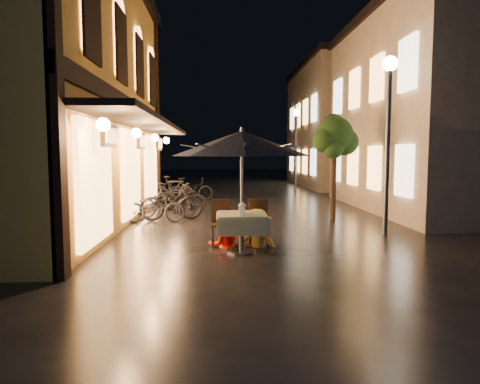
{
  "coord_description": "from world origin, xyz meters",
  "views": [
    {
      "loc": [
        -1.03,
        -8.01,
        1.95
      ],
      "look_at": [
        -0.57,
        0.9,
        1.15
      ],
      "focal_mm": 32.0,
      "sensor_mm": 36.0,
      "label": 1
    }
  ],
  "objects": [
    {
      "name": "streetlamp_near",
      "position": [
        3.0,
        2.0,
        2.92
      ],
      "size": [
        0.36,
        0.36,
        4.23
      ],
      "color": "#59595E",
      "rests_on": "ground"
    },
    {
      "name": "bicycle_3",
      "position": [
        -2.43,
        6.99,
        0.49
      ],
      "size": [
        1.68,
        0.81,
        0.97
      ],
      "primitive_type": "imported",
      "rotation": [
        0.0,
        0.0,
        1.8
      ],
      "color": "black",
      "rests_on": "ground"
    },
    {
      "name": "bicycle_0",
      "position": [
        -2.82,
        4.05,
        0.45
      ],
      "size": [
        1.73,
        0.63,
        0.9
      ],
      "primitive_type": "imported",
      "rotation": [
        0.0,
        0.0,
        1.59
      ],
      "color": "black",
      "rests_on": "ground"
    },
    {
      "name": "bicycle_5",
      "position": [
        -2.78,
        8.67,
        0.54
      ],
      "size": [
        1.87,
        1.08,
        1.08
      ],
      "primitive_type": "imported",
      "rotation": [
        0.0,
        0.0,
        1.23
      ],
      "color": "black",
      "rests_on": "ground"
    },
    {
      "name": "street_tree",
      "position": [
        2.41,
        4.51,
        2.42
      ],
      "size": [
        1.43,
        1.2,
        3.15
      ],
      "color": "black",
      "rests_on": "ground"
    },
    {
      "name": "east_building_near",
      "position": [
        7.49,
        6.5,
        3.41
      ],
      "size": [
        7.3,
        9.3,
        6.8
      ],
      "color": "#BFAC95",
      "rests_on": "ground"
    },
    {
      "name": "ground",
      "position": [
        0.0,
        0.0,
        0.0
      ],
      "size": [
        90.0,
        90.0,
        0.0
      ],
      "primitive_type": "plane",
      "color": "black",
      "rests_on": "ground"
    },
    {
      "name": "bicycle_6",
      "position": [
        -2.16,
        9.92,
        0.47
      ],
      "size": [
        1.86,
        0.83,
        0.95
      ],
      "primitive_type": "imported",
      "rotation": [
        0.0,
        0.0,
        1.68
      ],
      "color": "black",
      "rests_on": "ground"
    },
    {
      "name": "cafe_chair_right",
      "position": [
        -0.17,
        1.03,
        0.54
      ],
      "size": [
        0.42,
        0.42,
        0.97
      ],
      "color": "black",
      "rests_on": "ground"
    },
    {
      "name": "bicycle_1",
      "position": [
        -2.41,
        4.48,
        0.55
      ],
      "size": [
        1.91,
        0.87,
        1.11
      ],
      "primitive_type": "imported",
      "rotation": [
        0.0,
        0.0,
        1.77
      ],
      "color": "black",
      "rests_on": "ground"
    },
    {
      "name": "patio_umbrella",
      "position": [
        -0.57,
        0.3,
        2.15
      ],
      "size": [
        2.71,
        2.71,
        2.46
      ],
      "color": "#59595E",
      "rests_on": "ground"
    },
    {
      "name": "cafe_table",
      "position": [
        -0.57,
        0.3,
        0.59
      ],
      "size": [
        0.99,
        0.99,
        0.78
      ],
      "color": "#59595E",
      "rests_on": "ground"
    },
    {
      "name": "person_orange",
      "position": [
        -0.9,
        0.89,
        0.69
      ],
      "size": [
        0.72,
        0.58,
        1.37
      ],
      "primitive_type": "imported",
      "rotation": [
        0.0,
        0.0,
        3.24
      ],
      "color": "#ED1800",
      "rests_on": "ground"
    },
    {
      "name": "west_building",
      "position": [
        -5.72,
        4.0,
        3.71
      ],
      "size": [
        5.9,
        11.4,
        7.4
      ],
      "color": "gold",
      "rests_on": "ground"
    },
    {
      "name": "east_building_far",
      "position": [
        7.49,
        18.0,
        3.66
      ],
      "size": [
        7.3,
        10.3,
        7.3
      ],
      "color": "#BFAC95",
      "rests_on": "ground"
    },
    {
      "name": "bicycle_2",
      "position": [
        -2.61,
        4.93,
        0.48
      ],
      "size": [
        1.82,
        0.66,
        0.95
      ],
      "primitive_type": "imported",
      "rotation": [
        0.0,
        0.0,
        1.56
      ],
      "color": "black",
      "rests_on": "ground"
    },
    {
      "name": "bicycle_4",
      "position": [
        -2.25,
        7.05,
        0.41
      ],
      "size": [
        1.61,
        0.73,
        0.82
      ],
      "primitive_type": "imported",
      "rotation": [
        0.0,
        0.0,
        1.45
      ],
      "color": "black",
      "rests_on": "ground"
    },
    {
      "name": "cafe_chair_left",
      "position": [
        -0.97,
        1.03,
        0.54
      ],
      "size": [
        0.42,
        0.42,
        0.97
      ],
      "color": "black",
      "rests_on": "ground"
    },
    {
      "name": "streetlamp_far",
      "position": [
        3.0,
        14.0,
        2.92
      ],
      "size": [
        0.36,
        0.36,
        4.23
      ],
      "color": "#59595E",
      "rests_on": "ground"
    },
    {
      "name": "table_lantern",
      "position": [
        -0.57,
        0.14,
        0.92
      ],
      "size": [
        0.16,
        0.16,
        0.25
      ],
      "color": "white",
      "rests_on": "cafe_table"
    },
    {
      "name": "person_yellow",
      "position": [
        -0.2,
        0.88,
        0.77
      ],
      "size": [
        1.08,
        0.75,
        1.54
      ],
      "primitive_type": "imported",
      "rotation": [
        0.0,
        0.0,
        2.96
      ],
      "color": "#FFAB36",
      "rests_on": "ground"
    }
  ]
}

